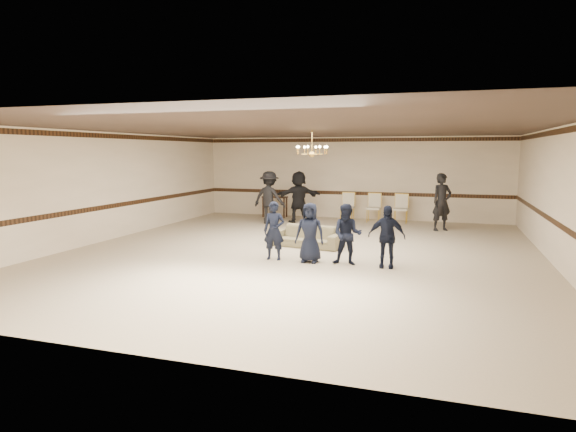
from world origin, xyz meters
name	(u,v)px	position (x,y,z in m)	size (l,w,h in m)	color
room	(302,191)	(0.00, 0.00, 1.60)	(12.01, 14.01, 3.21)	tan
chair_rail	(351,193)	(0.00, 6.99, 1.00)	(12.00, 0.02, 0.14)	#3C2312
crown_molding	(352,140)	(0.00, 6.99, 3.08)	(12.00, 0.02, 0.14)	#3C2312
chandelier	(312,142)	(0.00, 1.00, 2.88)	(0.94, 0.94, 0.89)	gold
boy_a	(274,231)	(-0.38, -1.07, 0.71)	(0.52, 0.34, 1.43)	black
boy_b	(310,233)	(0.52, -1.07, 0.71)	(0.70, 0.45, 1.43)	black
boy_c	(347,235)	(1.42, -1.07, 0.71)	(0.69, 0.54, 1.43)	black
boy_d	(387,237)	(2.32, -1.07, 0.71)	(0.84, 0.35, 1.43)	black
settee	(307,236)	(-0.06, 0.77, 0.29)	(1.98, 0.77, 0.58)	#6F674A
adult_left	(269,198)	(-2.56, 4.55, 0.96)	(1.24, 0.71, 1.92)	black
adult_mid	(298,197)	(-1.66, 5.25, 0.96)	(1.78, 0.57, 1.92)	black
adult_right	(442,202)	(3.44, 4.85, 0.96)	(0.70, 0.46, 1.92)	black
banquet_chair_left	(347,207)	(0.00, 6.20, 0.53)	(0.51, 0.51, 1.06)	beige
banquet_chair_mid	(374,208)	(1.00, 6.20, 0.53)	(0.51, 0.51, 1.06)	beige
banquet_chair_right	(401,209)	(2.00, 6.20, 0.53)	(0.51, 0.51, 1.06)	beige
console_table	(275,207)	(-3.00, 6.40, 0.42)	(1.00, 0.42, 0.84)	black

